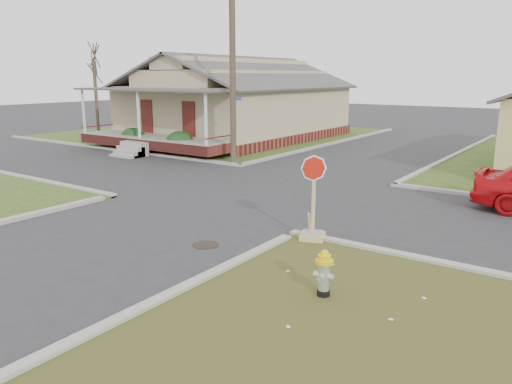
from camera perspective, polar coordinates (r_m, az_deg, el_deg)
The scene contains 11 objects.
ground at distance 14.05m, azimuth -11.25°, elevation -3.72°, with size 120.00×120.00×0.00m, color #2C2C2F.
verge_far_left at distance 35.73m, azimuth -4.84°, elevation 6.70°, with size 19.00×19.00×0.05m, color #2D4418.
curbs at distance 17.73m, azimuth 0.47°, elevation 0.06°, with size 80.00×40.00×0.12m, color #9D998E, non-canonical shape.
manhole at distance 12.24m, azimuth -5.77°, elevation -6.03°, with size 0.64×0.64×0.01m, color black.
corner_house at distance 32.65m, azimuth -2.31°, elevation 10.10°, with size 10.10×15.50×5.30m.
utility_pole at distance 22.91m, azimuth -2.69°, elevation 14.76°, with size 1.80×0.28×9.00m.
tree_far_left at distance 35.01m, azimuth -17.79°, elevation 10.06°, with size 0.22×0.22×4.90m, color #413125.
fire_hydrant at distance 9.32m, azimuth 7.79°, elevation -8.89°, with size 0.33×0.33×0.89m.
stop_sign at distance 12.41m, azimuth 6.52°, elevation -3.36°, with size 0.60×0.59×2.12m.
hedge_left at distance 28.56m, azimuth -13.82°, elevation 5.96°, with size 1.50×1.23×1.15m, color #173A15.
hedge_right at distance 25.97m, azimuth -8.70°, elevation 5.53°, with size 1.53×1.26×1.17m, color #173A15.
Camera 1 is at (9.83, -9.20, 4.02)m, focal length 35.00 mm.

